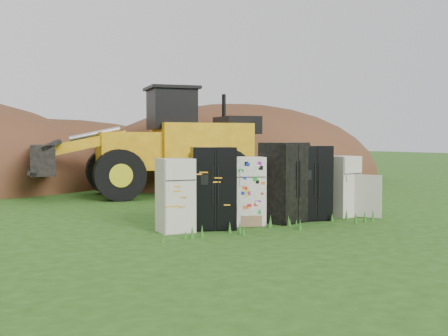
# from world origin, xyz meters

# --- Properties ---
(ground) EXTENTS (120.00, 120.00, 0.00)m
(ground) POSITION_xyz_m (0.00, 0.00, 0.00)
(ground) COLOR #244913
(ground) RESTS_ON ground
(fridge_leftmost) EXTENTS (0.77, 0.75, 1.58)m
(fridge_leftmost) POSITION_xyz_m (-2.43, 0.01, 0.79)
(fridge_leftmost) COLOR beige
(fridge_leftmost) RESTS_ON ground
(fridge_black_side) EXTENTS (1.16, 1.06, 1.82)m
(fridge_black_side) POSITION_xyz_m (-1.51, -0.02, 0.91)
(fridge_black_side) COLOR black
(fridge_black_side) RESTS_ON ground
(fridge_sticker) EXTENTS (0.91, 0.88, 1.58)m
(fridge_sticker) POSITION_xyz_m (-0.52, 0.03, 0.79)
(fridge_sticker) COLOR white
(fridge_sticker) RESTS_ON ground
(fridge_dark_mid) EXTENTS (1.14, 1.01, 1.91)m
(fridge_dark_mid) POSITION_xyz_m (0.44, -0.04, 0.96)
(fridge_dark_mid) COLOR black
(fridge_dark_mid) RESTS_ON ground
(fridge_black_right) EXTENTS (1.08, 0.97, 1.83)m
(fridge_black_right) POSITION_xyz_m (1.25, -0.03, 0.91)
(fridge_black_right) COLOR black
(fridge_black_right) RESTS_ON ground
(fridge_open_door) EXTENTS (0.78, 0.73, 1.56)m
(fridge_open_door) POSITION_xyz_m (2.36, -0.02, 0.78)
(fridge_open_door) COLOR beige
(fridge_open_door) RESTS_ON ground
(wheel_loader) EXTENTS (8.42, 4.84, 3.83)m
(wheel_loader) POSITION_xyz_m (0.07, 7.42, 1.91)
(wheel_loader) COLOR #EAAF0F
(wheel_loader) RESTS_ON ground
(dirt_mound_right) EXTENTS (15.02, 11.02, 7.28)m
(dirt_mound_right) POSITION_xyz_m (6.57, 11.53, 0.00)
(dirt_mound_right) COLOR #4E2E19
(dirt_mound_right) RESTS_ON ground
(dirt_mound_back) EXTENTS (17.84, 11.89, 5.99)m
(dirt_mound_back) POSITION_xyz_m (-0.57, 17.81, 0.00)
(dirt_mound_back) COLOR #4E2E19
(dirt_mound_back) RESTS_ON ground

